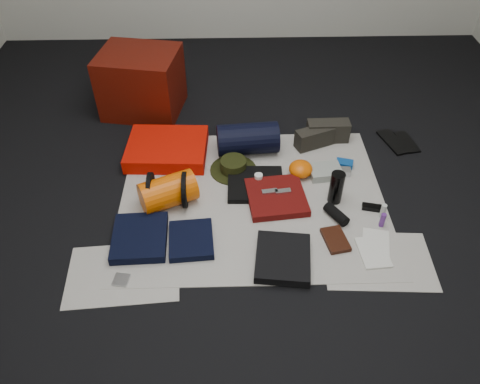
{
  "coord_description": "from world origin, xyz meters",
  "views": [
    {
      "loc": [
        -0.13,
        -2.07,
        1.98
      ],
      "look_at": [
        -0.08,
        -0.05,
        0.1
      ],
      "focal_mm": 35.0,
      "sensor_mm": 36.0,
      "label": 1
    }
  ],
  "objects_px": {
    "red_cabinet": "(141,82)",
    "paperback_book": "(335,240)",
    "water_bottle": "(336,188)",
    "compact_camera": "(343,172)",
    "stuff_sack": "(168,192)",
    "sleeping_pad": "(167,149)",
    "navy_duffel": "(248,139)"
  },
  "relations": [
    {
      "from": "stuff_sack",
      "to": "paperback_book",
      "type": "height_order",
      "value": "stuff_sack"
    },
    {
      "from": "stuff_sack",
      "to": "navy_duffel",
      "type": "bearing_deg",
      "value": 45.25
    },
    {
      "from": "compact_camera",
      "to": "paperback_book",
      "type": "relative_size",
      "value": 0.56
    },
    {
      "from": "red_cabinet",
      "to": "sleeping_pad",
      "type": "height_order",
      "value": "red_cabinet"
    },
    {
      "from": "red_cabinet",
      "to": "sleeping_pad",
      "type": "xyz_separation_m",
      "value": [
        0.22,
        -0.58,
        -0.18
      ]
    },
    {
      "from": "navy_duffel",
      "to": "sleeping_pad",
      "type": "bearing_deg",
      "value": 176.75
    },
    {
      "from": "sleeping_pad",
      "to": "stuff_sack",
      "type": "bearing_deg",
      "value": -83.76
    },
    {
      "from": "paperback_book",
      "to": "stuff_sack",
      "type": "bearing_deg",
      "value": 149.6
    },
    {
      "from": "red_cabinet",
      "to": "sleeping_pad",
      "type": "bearing_deg",
      "value": -58.7
    },
    {
      "from": "red_cabinet",
      "to": "navy_duffel",
      "type": "relative_size",
      "value": 1.36
    },
    {
      "from": "red_cabinet",
      "to": "navy_duffel",
      "type": "height_order",
      "value": "red_cabinet"
    },
    {
      "from": "red_cabinet",
      "to": "paperback_book",
      "type": "height_order",
      "value": "red_cabinet"
    },
    {
      "from": "stuff_sack",
      "to": "navy_duffel",
      "type": "xyz_separation_m",
      "value": [
        0.49,
        0.49,
        0.01
      ]
    },
    {
      "from": "water_bottle",
      "to": "compact_camera",
      "type": "bearing_deg",
      "value": 68.43
    },
    {
      "from": "paperback_book",
      "to": "water_bottle",
      "type": "bearing_deg",
      "value": 70.02
    },
    {
      "from": "stuff_sack",
      "to": "compact_camera",
      "type": "relative_size",
      "value": 3.18
    },
    {
      "from": "sleeping_pad",
      "to": "navy_duffel",
      "type": "xyz_separation_m",
      "value": [
        0.54,
        0.02,
        0.06
      ]
    },
    {
      "from": "red_cabinet",
      "to": "compact_camera",
      "type": "bearing_deg",
      "value": -20.39
    },
    {
      "from": "red_cabinet",
      "to": "paperback_book",
      "type": "relative_size",
      "value": 3.02
    },
    {
      "from": "navy_duffel",
      "to": "water_bottle",
      "type": "distance_m",
      "value": 0.71
    },
    {
      "from": "sleeping_pad",
      "to": "stuff_sack",
      "type": "xyz_separation_m",
      "value": [
        0.05,
        -0.47,
        0.05
      ]
    },
    {
      "from": "navy_duffel",
      "to": "water_bottle",
      "type": "height_order",
      "value": "navy_duffel"
    },
    {
      "from": "sleeping_pad",
      "to": "water_bottle",
      "type": "xyz_separation_m",
      "value": [
        1.05,
        -0.48,
        0.06
      ]
    },
    {
      "from": "water_bottle",
      "to": "stuff_sack",
      "type": "bearing_deg",
      "value": 179.91
    },
    {
      "from": "sleeping_pad",
      "to": "water_bottle",
      "type": "height_order",
      "value": "water_bottle"
    },
    {
      "from": "stuff_sack",
      "to": "navy_duffel",
      "type": "relative_size",
      "value": 0.8
    },
    {
      "from": "red_cabinet",
      "to": "navy_duffel",
      "type": "bearing_deg",
      "value": -25.85
    },
    {
      "from": "water_bottle",
      "to": "compact_camera",
      "type": "distance_m",
      "value": 0.27
    },
    {
      "from": "water_bottle",
      "to": "compact_camera",
      "type": "height_order",
      "value": "water_bottle"
    },
    {
      "from": "sleeping_pad",
      "to": "navy_duffel",
      "type": "height_order",
      "value": "navy_duffel"
    },
    {
      "from": "stuff_sack",
      "to": "navy_duffel",
      "type": "distance_m",
      "value": 0.7
    },
    {
      "from": "navy_duffel",
      "to": "water_bottle",
      "type": "bearing_deg",
      "value": -49.65
    }
  ]
}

